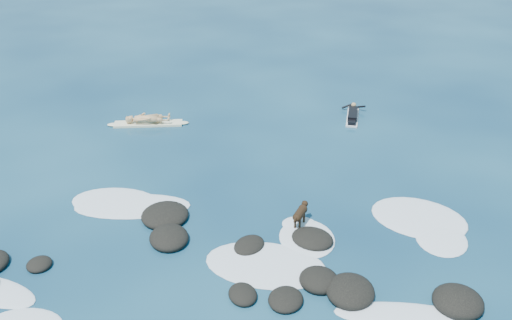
# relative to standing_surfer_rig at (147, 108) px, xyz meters

# --- Properties ---
(ground) EXTENTS (160.00, 160.00, 0.00)m
(ground) POSITION_rel_standing_surfer_rig_xyz_m (4.84, -8.28, -0.78)
(ground) COLOR #0A2642
(ground) RESTS_ON ground
(reef_rocks) EXTENTS (14.26, 7.71, 0.56)m
(reef_rocks) POSITION_rel_standing_surfer_rig_xyz_m (5.19, -9.62, -0.66)
(reef_rocks) COLOR black
(reef_rocks) RESTS_ON ground
(breaking_foam) EXTENTS (14.72, 8.65, 0.12)m
(breaking_foam) POSITION_rel_standing_surfer_rig_xyz_m (5.73, -7.97, -0.77)
(breaking_foam) COLOR white
(breaking_foam) RESTS_ON ground
(standing_surfer_rig) EXTENTS (3.45, 1.12, 1.97)m
(standing_surfer_rig) POSITION_rel_standing_surfer_rig_xyz_m (0.00, 0.00, 0.00)
(standing_surfer_rig) COLOR #F8F1C6
(standing_surfer_rig) RESTS_ON ground
(paddling_surfer_rig) EXTENTS (1.07, 2.39, 0.41)m
(paddling_surfer_rig) POSITION_rel_standing_surfer_rig_xyz_m (8.67, 1.84, -0.63)
(paddling_surfer_rig) COLOR silver
(paddling_surfer_rig) RESTS_ON ground
(dog) EXTENTS (0.49, 1.10, 0.72)m
(dog) POSITION_rel_standing_surfer_rig_xyz_m (6.86, -6.73, -0.30)
(dog) COLOR black
(dog) RESTS_ON ground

